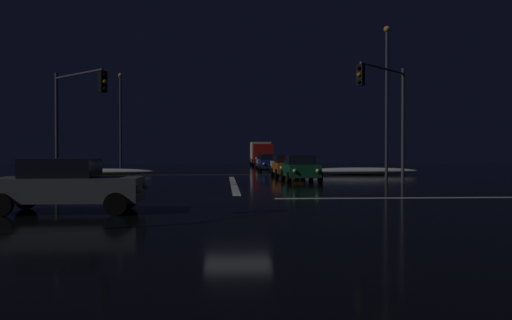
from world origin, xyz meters
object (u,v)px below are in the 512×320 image
Objects in this scene: streetlamp_right_near at (387,92)px; sedan_black at (266,161)px; sedan_green at (300,168)px; sedan_gray_crossing at (67,185)px; sedan_white at (283,164)px; sedan_silver at (266,161)px; traffic_signal_ne at (387,101)px; sedan_blue at (269,163)px; traffic_signal_nw at (75,105)px; box_truck at (261,153)px; streetlamp_left_far at (121,115)px; sedan_orange at (287,166)px.

sedan_black is at bearing 103.77° from streetlamp_right_near.
sedan_gray_crossing is at bearing -120.79° from sedan_green.
sedan_silver is at bearing 92.46° from sedan_white.
sedan_white and sedan_silver have the same top height.
sedan_green is 6.46m from traffic_signal_ne.
traffic_signal_nw is (-12.05, -20.61, 3.48)m from sedan_blue.
sedan_silver is 12.15m from box_truck.
traffic_signal_nw reaches higher than sedan_black.
sedan_silver is at bearing 76.96° from sedan_gray_crossing.
sedan_gray_crossing is (-9.17, -15.39, 0.00)m from sedan_green.
sedan_gray_crossing is at bearing -75.34° from traffic_signal_nw.
traffic_signal_ne reaches higher than traffic_signal_nw.
streetlamp_left_far is (-2.12, 22.62, 1.10)m from traffic_signal_nw.
sedan_silver is 0.52× the size of box_truck.
sedan_blue is at bearing 115.86° from streetlamp_right_near.
traffic_signal_nw is 0.60× the size of streetlamp_right_near.
sedan_silver is 39.73m from sedan_gray_crossing.
streetlamp_right_near is (18.83, 6.62, 1.58)m from traffic_signal_nw.
streetlamp_right_near is (6.62, -19.70, 5.06)m from sedan_silver.
sedan_silver is at bearing -91.58° from box_truck.
traffic_signal_ne is 29.44m from streetlamp_left_far.
streetlamp_left_far is (-14.16, 2.00, 4.58)m from sedan_blue.
streetlamp_right_near is at bearing -71.42° from sedan_silver.
sedan_green is 0.66× the size of traffic_signal_ne.
sedan_white is at bearing 127.65° from streetlamp_right_near.
sedan_silver is 1.00× the size of sedan_gray_crossing.
sedan_black is at bearing 78.02° from sedan_gray_crossing.
sedan_orange is 1.00× the size of sedan_blue.
traffic_signal_ne is at bearing -0.01° from traffic_signal_nw.
box_truck is at bearing 90.41° from sedan_white.
sedan_white is 1.00× the size of sedan_silver.
sedan_green is 1.00× the size of sedan_silver.
sedan_silver is 0.46× the size of streetlamp_left_far.
traffic_signal_nw reaches higher than sedan_silver.
sedan_black and sedan_gray_crossing have the same top height.
sedan_gray_crossing is 0.46× the size of streetlamp_left_far.
sedan_orange is 1.00× the size of sedan_gray_crossing.
traffic_signal_ne reaches higher than sedan_white.
traffic_signal_ne reaches higher than sedan_green.
sedan_gray_crossing is 35.71m from streetlamp_left_far.
sedan_blue is at bearing 96.27° from sedan_white.
sedan_green is 17.62m from sedan_blue.
box_truck is (0.13, 35.43, 0.91)m from sedan_green.
sedan_green is 1.00× the size of sedan_gray_crossing.
traffic_signal_ne reaches higher than sedan_orange.
sedan_orange is at bearing 162.55° from streetlamp_right_near.
streetlamp_right_near is at bearing -64.14° from sedan_blue.
sedan_blue is at bearing -93.01° from sedan_black.
streetlamp_left_far reaches higher than sedan_silver.
traffic_signal_ne is at bearing -83.81° from box_truck.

